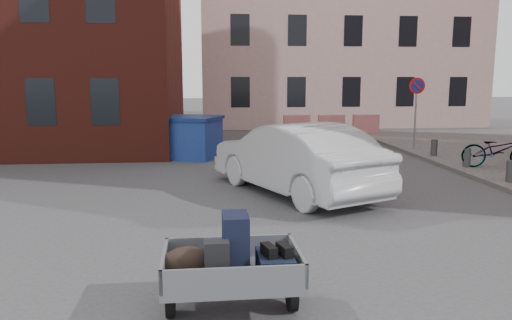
{
  "coord_description": "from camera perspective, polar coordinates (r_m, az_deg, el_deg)",
  "views": [
    {
      "loc": [
        -1.7,
        -8.48,
        2.78
      ],
      "look_at": [
        -0.74,
        1.56,
        1.1
      ],
      "focal_mm": 35.0,
      "sensor_mm": 36.0,
      "label": 1
    }
  ],
  "objects": [
    {
      "name": "dumpster",
      "position": [
        17.79,
        -9.8,
        2.69
      ],
      "size": [
        3.87,
        2.95,
        1.45
      ],
      "rotation": [
        0.0,
        0.0,
        -0.38
      ],
      "color": "navy",
      "rests_on": "ground"
    },
    {
      "name": "silver_car",
      "position": [
        12.0,
        4.43,
        0.19
      ],
      "size": [
        3.83,
        5.48,
        1.71
      ],
      "primitive_type": "imported",
      "rotation": [
        0.0,
        0.0,
        3.58
      ],
      "color": "#B9BBC1",
      "rests_on": "ground"
    },
    {
      "name": "trailer",
      "position": [
        5.98,
        -2.9,
        -11.84
      ],
      "size": [
        1.62,
        1.81,
        1.2
      ],
      "rotation": [
        0.0,
        0.0,
        0.02
      ],
      "color": "black",
      "rests_on": "ground"
    },
    {
      "name": "ground",
      "position": [
        9.09,
        5.68,
        -8.4
      ],
      "size": [
        120.0,
        120.0,
        0.0
      ],
      "primitive_type": "plane",
      "color": "#38383A",
      "rests_on": "ground"
    },
    {
      "name": "barriers",
      "position": [
        24.32,
        8.63,
        3.96
      ],
      "size": [
        4.7,
        0.18,
        1.0
      ],
      "color": "red",
      "rests_on": "ground"
    },
    {
      "name": "bollards",
      "position": [
        14.36,
        27.09,
        -1.16
      ],
      "size": [
        0.22,
        9.02,
        0.55
      ],
      "color": "#3A3A3D",
      "rests_on": "sidewalk"
    },
    {
      "name": "building_pink",
      "position": [
        31.72,
        9.04,
        16.97
      ],
      "size": [
        16.0,
        8.0,
        14.0
      ],
      "primitive_type": "cube",
      "color": "#BE9892",
      "rests_on": "ground"
    },
    {
      "name": "bicycle",
      "position": [
        16.38,
        25.94,
        1.04
      ],
      "size": [
        2.16,
        1.25,
        1.07
      ],
      "primitive_type": "imported",
      "rotation": [
        0.0,
        0.0,
        1.29
      ],
      "color": "black",
      "rests_on": "sidewalk"
    },
    {
      "name": "no_parking_sign",
      "position": [
        19.57,
        17.86,
        6.75
      ],
      "size": [
        0.6,
        0.09,
        2.65
      ],
      "color": "gray",
      "rests_on": "sidewalk"
    }
  ]
}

